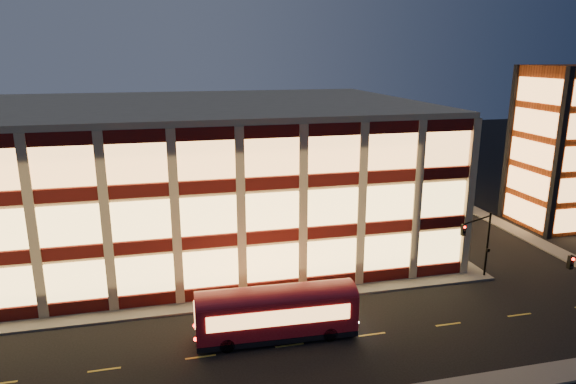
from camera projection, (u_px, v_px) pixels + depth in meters
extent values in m
plane|color=black|center=(221.00, 311.00, 39.65)|extent=(200.00, 200.00, 0.00)
cube|color=#514F4C|center=(181.00, 308.00, 39.89)|extent=(54.00, 2.00, 0.15)
cube|color=#514F4C|center=(399.00, 221.00, 60.77)|extent=(2.00, 30.00, 0.15)
cube|color=#514F4C|center=(482.00, 214.00, 63.25)|extent=(2.00, 30.00, 0.15)
cube|color=tan|center=(172.00, 175.00, 53.10)|extent=(50.00, 30.00, 14.00)
cube|color=tan|center=(167.00, 105.00, 51.21)|extent=(50.40, 30.40, 0.50)
cube|color=#470C0A|center=(180.00, 296.00, 40.57)|extent=(50.10, 0.25, 1.00)
cube|color=#FDC76A|center=(179.00, 272.00, 40.04)|extent=(49.00, 0.20, 3.00)
cube|color=#470C0A|center=(393.00, 216.00, 60.42)|extent=(0.25, 30.10, 1.00)
cube|color=#FDC76A|center=(394.00, 199.00, 59.87)|extent=(0.20, 29.00, 3.00)
cube|color=#470C0A|center=(177.00, 244.00, 39.42)|extent=(50.10, 0.25, 1.00)
cube|color=#FDC76A|center=(176.00, 218.00, 38.89)|extent=(49.00, 0.20, 3.00)
cube|color=#470C0A|center=(395.00, 180.00, 59.27)|extent=(0.25, 30.10, 1.00)
cube|color=#FDC76A|center=(396.00, 162.00, 58.72)|extent=(0.20, 29.00, 3.00)
cube|color=#470C0A|center=(174.00, 189.00, 38.27)|extent=(50.10, 0.25, 1.00)
cube|color=#FDC76A|center=(172.00, 161.00, 37.74)|extent=(49.00, 0.20, 3.00)
cube|color=#470C0A|center=(397.00, 143.00, 58.12)|extent=(0.25, 30.10, 1.00)
cube|color=#FDC76A|center=(398.00, 124.00, 57.57)|extent=(0.20, 29.00, 3.00)
cube|color=#8C3814|center=(563.00, 148.00, 57.57)|extent=(8.00, 8.00, 18.00)
cube|color=black|center=(559.00, 156.00, 52.92)|extent=(0.60, 0.60, 18.00)
cube|color=black|center=(509.00, 143.00, 60.42)|extent=(0.60, 0.60, 18.00)
cube|color=black|center=(567.00, 141.00, 62.23)|extent=(0.60, 0.60, 18.00)
cube|color=#FFAB59|center=(524.00, 211.00, 58.53)|extent=(0.16, 6.60, 2.60)
cube|color=#FFAB59|center=(527.00, 182.00, 57.65)|extent=(0.16, 6.60, 2.60)
cube|color=#FFAB59|center=(531.00, 153.00, 56.76)|extent=(0.16, 6.60, 2.60)
cube|color=#FFAB59|center=(535.00, 122.00, 55.87)|extent=(0.16, 6.60, 2.60)
cube|color=#FFAB59|center=(539.00, 90.00, 54.98)|extent=(0.16, 6.60, 2.60)
cylinder|color=black|center=(487.00, 245.00, 44.91)|extent=(0.18, 0.18, 6.00)
cylinder|color=black|center=(478.00, 220.00, 43.11)|extent=(3.56, 1.63, 0.14)
cube|color=black|center=(463.00, 230.00, 42.14)|extent=(0.32, 0.32, 0.95)
sphere|color=#FF0C05|center=(465.00, 227.00, 41.89)|extent=(0.20, 0.20, 0.20)
cube|color=black|center=(488.00, 250.00, 44.83)|extent=(0.25, 0.18, 0.28)
cube|color=black|center=(571.00, 262.00, 35.61)|extent=(0.32, 0.32, 0.95)
sphere|color=#FF0C05|center=(573.00, 259.00, 35.36)|extent=(0.20, 0.20, 0.20)
cube|color=maroon|center=(276.00, 312.00, 35.50)|extent=(11.16, 3.15, 2.55)
cube|color=black|center=(276.00, 332.00, 35.89)|extent=(11.16, 3.15, 0.39)
cylinder|color=black|center=(227.00, 345.00, 34.02)|extent=(1.01, 0.37, 1.00)
cylinder|color=black|center=(224.00, 327.00, 36.33)|extent=(1.01, 0.37, 1.00)
cylinder|color=black|center=(330.00, 334.00, 35.39)|extent=(1.01, 0.37, 1.00)
cylinder|color=black|center=(321.00, 317.00, 37.69)|extent=(1.01, 0.37, 1.00)
cube|color=#FFAB59|center=(280.00, 318.00, 34.07)|extent=(9.74, 0.39, 1.11)
cube|color=#FFAB59|center=(273.00, 299.00, 36.75)|extent=(9.74, 0.39, 1.11)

